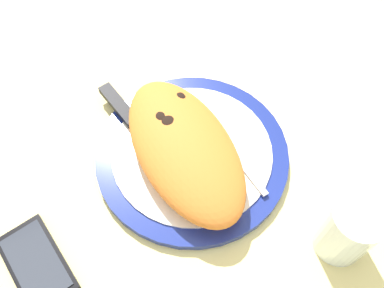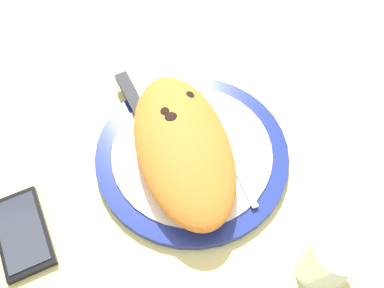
# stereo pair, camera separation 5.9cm
# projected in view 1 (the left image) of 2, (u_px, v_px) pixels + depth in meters

# --- Properties ---
(ground_plane) EXTENTS (1.50, 1.50, 0.03)m
(ground_plane) POSITION_uv_depth(u_px,v_px,m) (192.00, 161.00, 0.64)
(ground_plane) COLOR #E5D684
(plate) EXTENTS (0.29, 0.29, 0.02)m
(plate) POSITION_uv_depth(u_px,v_px,m) (192.00, 154.00, 0.62)
(plate) COLOR navy
(plate) RESTS_ON ground_plane
(calzone) EXTENTS (0.26, 0.13, 0.05)m
(calzone) POSITION_uv_depth(u_px,v_px,m) (184.00, 148.00, 0.58)
(calzone) COLOR orange
(calzone) RESTS_ON plate
(fork) EXTENTS (0.17, 0.03, 0.00)m
(fork) POSITION_uv_depth(u_px,v_px,m) (224.00, 142.00, 0.62)
(fork) COLOR silver
(fork) RESTS_ON plate
(knife) EXTENTS (0.21, 0.06, 0.01)m
(knife) POSITION_uv_depth(u_px,v_px,m) (129.00, 118.00, 0.64)
(knife) COLOR silver
(knife) RESTS_ON plate
(smartphone) EXTENTS (0.13, 0.08, 0.01)m
(smartphone) POSITION_uv_depth(u_px,v_px,m) (37.00, 264.00, 0.54)
(smartphone) COLOR black
(smartphone) RESTS_ON ground_plane
(water_glass) EXTENTS (0.07, 0.07, 0.10)m
(water_glass) POSITION_uv_depth(u_px,v_px,m) (346.00, 232.00, 0.52)
(water_glass) COLOR silver
(water_glass) RESTS_ON ground_plane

